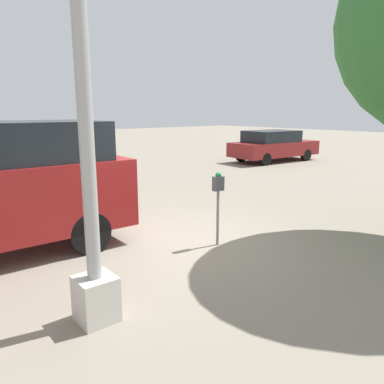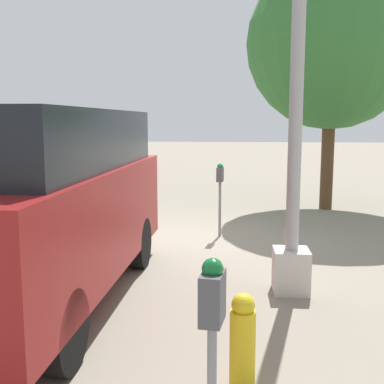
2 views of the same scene
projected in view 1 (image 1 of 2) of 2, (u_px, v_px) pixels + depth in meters
name	position (u px, v px, depth m)	size (l,w,h in m)	color
ground_plane	(179.00, 242.00, 7.10)	(80.00, 80.00, 0.00)	gray
parking_meter_near	(218.00, 192.00, 6.77)	(0.21, 0.14, 1.37)	gray
lamp_post	(87.00, 149.00, 4.04)	(0.44, 0.44, 6.07)	beige
car_distant	(273.00, 145.00, 18.25)	(4.70, 2.19, 1.50)	maroon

